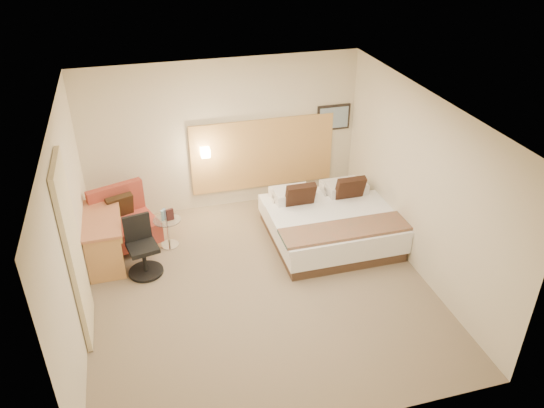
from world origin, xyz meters
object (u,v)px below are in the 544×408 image
object	(u,v)px
side_table	(168,231)
desk	(104,226)
desk_chair	(142,251)
lounge_chair	(125,223)
bed	(330,222)

from	to	relation	value
side_table	desk	distance (m)	1.02
desk_chair	lounge_chair	bearing A→B (deg)	104.84
lounge_chair	side_table	distance (m)	0.72
lounge_chair	desk_chair	world-z (taller)	lounge_chair
bed	lounge_chair	size ratio (longest dim) A/B	1.82
bed	desk_chair	xyz separation A→B (m)	(-3.01, -0.11, 0.06)
lounge_chair	desk_chair	size ratio (longest dim) A/B	1.22
desk_chair	bed	bearing A→B (deg)	2.07
desk	desk_chair	bearing A→B (deg)	-42.68
desk_chair	side_table	bearing A→B (deg)	54.74
side_table	desk_chair	distance (m)	0.75
desk	desk_chair	world-z (taller)	desk_chair
side_table	bed	bearing A→B (deg)	-10.99
bed	desk	size ratio (longest dim) A/B	1.63
bed	side_table	distance (m)	2.63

